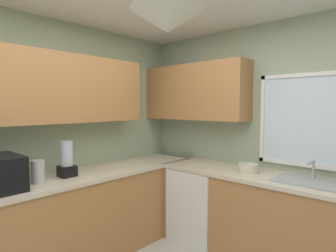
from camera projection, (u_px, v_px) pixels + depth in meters
name	position (u px, v px, depth m)	size (l,w,h in m)	color
room_shell	(171.00, 93.00, 2.21)	(3.66, 3.74, 2.60)	#9EAD8E
counter_run_left	(58.00, 224.00, 2.72)	(0.65, 3.35, 0.92)	#AD7542
counter_run_back	(287.00, 225.00, 2.70)	(2.75, 0.65, 0.92)	#AD7542
dishwasher	(201.00, 204.00, 3.36)	(0.60, 0.60, 0.87)	white
kettle	(38.00, 172.00, 2.53)	(0.12, 0.12, 0.21)	#B7B7BC
sink_assembly	(308.00, 181.00, 2.55)	(0.57, 0.40, 0.19)	#9EA0A5
bowl	(248.00, 168.00, 2.95)	(0.21, 0.21, 0.09)	beige
blender_appliance	(67.00, 161.00, 2.75)	(0.15, 0.15, 0.36)	black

